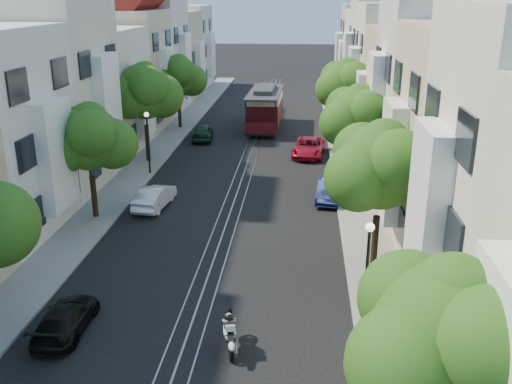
% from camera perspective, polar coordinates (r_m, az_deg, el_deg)
% --- Properties ---
extents(ground, '(200.00, 200.00, 0.00)m').
position_cam_1_polar(ground, '(43.85, -0.52, 3.90)').
color(ground, black).
rests_on(ground, ground).
extents(sidewalk_east, '(2.50, 80.00, 0.12)m').
position_cam_1_polar(sidewalk_east, '(43.79, 8.99, 3.72)').
color(sidewalk_east, gray).
rests_on(sidewalk_east, ground).
extents(sidewalk_west, '(2.50, 80.00, 0.12)m').
position_cam_1_polar(sidewalk_west, '(45.07, -9.76, 4.12)').
color(sidewalk_west, gray).
rests_on(sidewalk_west, ground).
extents(rail_left, '(0.06, 80.00, 0.02)m').
position_cam_1_polar(rail_left, '(43.90, -1.24, 3.93)').
color(rail_left, gray).
rests_on(rail_left, ground).
extents(rail_slot, '(0.06, 80.00, 0.02)m').
position_cam_1_polar(rail_slot, '(43.85, -0.52, 3.91)').
color(rail_slot, gray).
rests_on(rail_slot, ground).
extents(rail_right, '(0.06, 80.00, 0.02)m').
position_cam_1_polar(rail_right, '(43.81, 0.20, 3.90)').
color(rail_right, gray).
rests_on(rail_right, ground).
extents(lane_line, '(0.08, 80.00, 0.01)m').
position_cam_1_polar(lane_line, '(43.85, -0.52, 3.90)').
color(lane_line, tan).
rests_on(lane_line, ground).
extents(townhouses_east, '(7.75, 72.00, 12.00)m').
position_cam_1_polar(townhouses_east, '(43.24, 15.56, 10.01)').
color(townhouses_east, beige).
rests_on(townhouses_east, ground).
extents(townhouses_west, '(7.75, 72.00, 11.76)m').
position_cam_1_polar(townhouses_west, '(45.37, -15.90, 10.26)').
color(townhouses_west, silver).
rests_on(townhouses_west, ground).
extents(tree_e_a, '(4.72, 3.87, 6.27)m').
position_cam_1_polar(tree_e_a, '(13.64, 18.68, -13.86)').
color(tree_e_a, black).
rests_on(tree_e_a, ground).
extents(tree_e_b, '(4.93, 4.08, 6.68)m').
position_cam_1_polar(tree_e_b, '(24.31, 12.47, 2.34)').
color(tree_e_b, black).
rests_on(tree_e_b, ground).
extents(tree_e_c, '(4.84, 3.99, 6.52)m').
position_cam_1_polar(tree_e_c, '(34.95, 10.25, 7.37)').
color(tree_e_c, black).
rests_on(tree_e_c, ground).
extents(tree_e_d, '(5.01, 4.16, 6.85)m').
position_cam_1_polar(tree_e_d, '(45.70, 9.08, 10.53)').
color(tree_e_d, black).
rests_on(tree_e_d, ground).
extents(tree_w_b, '(4.72, 3.87, 6.27)m').
position_cam_1_polar(tree_w_b, '(31.04, -16.32, 5.03)').
color(tree_w_b, black).
rests_on(tree_w_b, ground).
extents(tree_w_c, '(5.13, 4.28, 7.09)m').
position_cam_1_polar(tree_w_c, '(41.14, -11.04, 9.75)').
color(tree_w_c, black).
rests_on(tree_w_c, ground).
extents(tree_w_d, '(4.84, 3.99, 6.52)m').
position_cam_1_polar(tree_w_d, '(51.77, -7.75, 11.30)').
color(tree_w_d, black).
rests_on(tree_w_d, ground).
extents(lamp_east, '(0.32, 0.32, 4.16)m').
position_cam_1_polar(lamp_east, '(20.26, 11.10, -6.80)').
color(lamp_east, black).
rests_on(lamp_east, ground).
extents(lamp_west, '(0.32, 0.32, 4.16)m').
position_cam_1_polar(lamp_west, '(38.54, -10.79, 5.76)').
color(lamp_west, black).
rests_on(lamp_west, ground).
extents(sportbike_rider, '(0.63, 1.99, 1.38)m').
position_cam_1_polar(sportbike_rider, '(20.01, -2.66, -13.72)').
color(sportbike_rider, black).
rests_on(sportbike_rider, ground).
extents(cable_car, '(3.02, 8.98, 3.43)m').
position_cam_1_polar(cable_car, '(51.71, 0.92, 8.57)').
color(cable_car, black).
rests_on(cable_car, ground).
extents(parked_car_e_mid, '(1.78, 3.98, 1.27)m').
position_cam_1_polar(parked_car_e_mid, '(33.95, 7.35, 0.22)').
color(parked_car_e_mid, '#0B1239').
rests_on(parked_car_e_mid, ground).
extents(parked_car_e_far, '(2.68, 4.94, 1.32)m').
position_cam_1_polar(parked_car_e_far, '(43.18, 5.28, 4.48)').
color(parked_car_e_far, maroon).
rests_on(parked_car_e_far, ground).
extents(parked_car_w_near, '(1.58, 3.77, 1.09)m').
position_cam_1_polar(parked_car_w_near, '(22.11, -18.49, -11.90)').
color(parked_car_w_near, black).
rests_on(parked_car_w_near, ground).
extents(parked_car_w_mid, '(1.78, 4.00, 1.28)m').
position_cam_1_polar(parked_car_w_mid, '(33.03, -10.10, -0.46)').
color(parked_car_w_mid, silver).
rests_on(parked_car_w_mid, ground).
extents(parked_car_w_far, '(2.02, 4.15, 1.36)m').
position_cam_1_polar(parked_car_w_far, '(47.95, -5.37, 5.99)').
color(parked_car_w_far, '#14331A').
rests_on(parked_car_w_far, ground).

